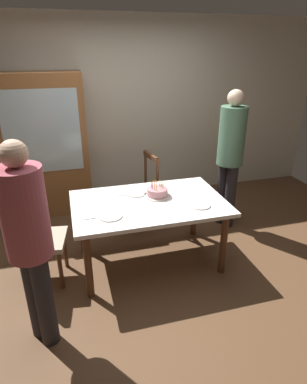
{
  "coord_description": "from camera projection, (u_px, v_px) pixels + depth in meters",
  "views": [
    {
      "loc": [
        -0.75,
        -2.89,
        2.17
      ],
      "look_at": [
        0.05,
        0.0,
        0.83
      ],
      "focal_mm": 30.27,
      "sensor_mm": 36.0,
      "label": 1
    }
  ],
  "objects": [
    {
      "name": "ground",
      "position": [
        149.0,
        260.0,
        3.61
      ],
      "size": [
        6.4,
        6.4,
        0.0
      ],
      "primitive_type": "plane",
      "color": "brown"
    },
    {
      "name": "back_wall",
      "position": [
        116.0,
        113.0,
        4.71
      ],
      "size": [
        6.4,
        0.1,
        2.6
      ],
      "primitive_type": "cube",
      "color": "beige",
      "rests_on": "ground"
    },
    {
      "name": "dining_table",
      "position": [
        149.0,
        209.0,
        3.35
      ],
      "size": [
        1.56,
        0.99,
        0.73
      ],
      "color": "white",
      "rests_on": "ground"
    },
    {
      "name": "birthday_cake",
      "position": [
        157.0,
        192.0,
        3.41
      ],
      "size": [
        0.28,
        0.28,
        0.16
      ],
      "color": "silver",
      "rests_on": "dining_table"
    },
    {
      "name": "plate_near_celebrant",
      "position": [
        110.0,
        216.0,
        3.01
      ],
      "size": [
        0.22,
        0.22,
        0.01
      ],
      "primitive_type": "cylinder",
      "color": "white",
      "rests_on": "dining_table"
    },
    {
      "name": "plate_far_side",
      "position": [
        137.0,
        193.0,
        3.49
      ],
      "size": [
        0.22,
        0.22,
        0.01
      ],
      "primitive_type": "cylinder",
      "color": "white",
      "rests_on": "dining_table"
    },
    {
      "name": "plate_near_guest",
      "position": [
        200.0,
        205.0,
        3.23
      ],
      "size": [
        0.22,
        0.22,
        0.01
      ],
      "primitive_type": "cylinder",
      "color": "white",
      "rests_on": "dining_table"
    },
    {
      "name": "fork_near_celebrant",
      "position": [
        93.0,
        218.0,
        2.98
      ],
      "size": [
        0.18,
        0.03,
        0.01
      ],
      "primitive_type": "cube",
      "rotation": [
        0.0,
        0.0,
        0.07
      ],
      "color": "silver",
      "rests_on": "dining_table"
    },
    {
      "name": "fork_far_side",
      "position": [
        122.0,
        195.0,
        3.44
      ],
      "size": [
        0.18,
        0.06,
        0.01
      ],
      "primitive_type": "cube",
      "rotation": [
        0.0,
        0.0,
        -0.23
      ],
      "color": "silver",
      "rests_on": "dining_table"
    },
    {
      "name": "chair_spindle_back",
      "position": [
        139.0,
        193.0,
        4.17
      ],
      "size": [
        0.51,
        0.51,
        0.95
      ],
      "color": "#56331E",
      "rests_on": "ground"
    },
    {
      "name": "chair_upholstered",
      "position": [
        32.0,
        234.0,
        3.11
      ],
      "size": [
        0.5,
        0.5,
        0.95
      ],
      "color": "tan",
      "rests_on": "ground"
    },
    {
      "name": "person_celebrant",
      "position": [
        29.0,
        238.0,
        2.28
      ],
      "size": [
        0.32,
        0.32,
        1.65
      ],
      "color": "#262328",
      "rests_on": "ground"
    },
    {
      "name": "person_guest",
      "position": [
        230.0,
        152.0,
        3.97
      ],
      "size": [
        0.32,
        0.32,
        1.74
      ],
      "color": "#262328",
      "rests_on": "ground"
    },
    {
      "name": "china_cabinet",
      "position": [
        45.0,
        147.0,
        4.34
      ],
      "size": [
        1.1,
        0.45,
        1.9
      ],
      "color": "brown",
      "rests_on": "ground"
    }
  ]
}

